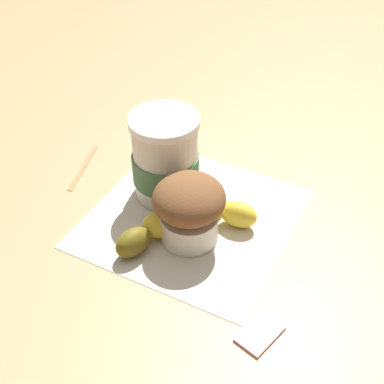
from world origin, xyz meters
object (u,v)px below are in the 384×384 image
(coffee_cup, at_px, (165,159))
(muffin, at_px, (189,207))
(banana, at_px, (184,222))
(sugar_packet, at_px, (260,333))

(coffee_cup, height_order, muffin, coffee_cup)
(coffee_cup, xyz_separation_m, banana, (0.06, -0.06, -0.04))
(coffee_cup, bearing_deg, muffin, -41.10)
(coffee_cup, xyz_separation_m, muffin, (0.07, -0.06, -0.01))
(coffee_cup, xyz_separation_m, sugar_packet, (0.21, -0.15, -0.05))
(muffin, relative_size, sugar_packet, 1.80)
(sugar_packet, bearing_deg, muffin, 146.24)
(coffee_cup, height_order, banana, coffee_cup)
(muffin, bearing_deg, sugar_packet, -33.76)
(coffee_cup, bearing_deg, sugar_packet, -36.42)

